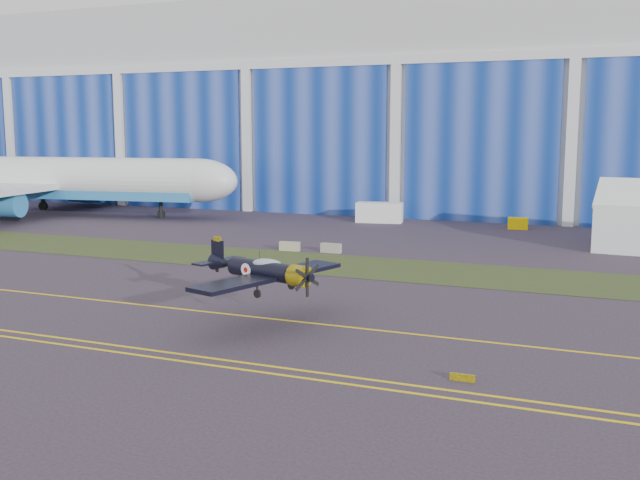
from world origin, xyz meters
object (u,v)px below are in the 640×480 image
at_px(jetliner, 39,132).
at_px(tug, 518,223).
at_px(shipping_container, 379,212).
at_px(warbird, 263,270).

bearing_deg(jetliner, tug, 0.27).
bearing_deg(tug, shipping_container, 176.23).
height_order(jetliner, tug, jetliner).
distance_m(warbird, jetliner, 68.92).
bearing_deg(warbird, shipping_container, 116.88).
relative_size(jetliner, shipping_container, 12.42).
xyz_separation_m(warbird, shipping_container, (-8.99, 50.21, -2.07)).
bearing_deg(tug, jetliner, -175.97).
height_order(warbird, tug, warbird).
relative_size(shipping_container, tug, 2.54).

